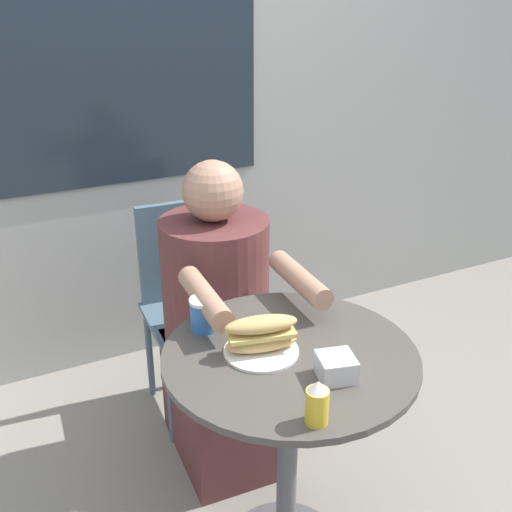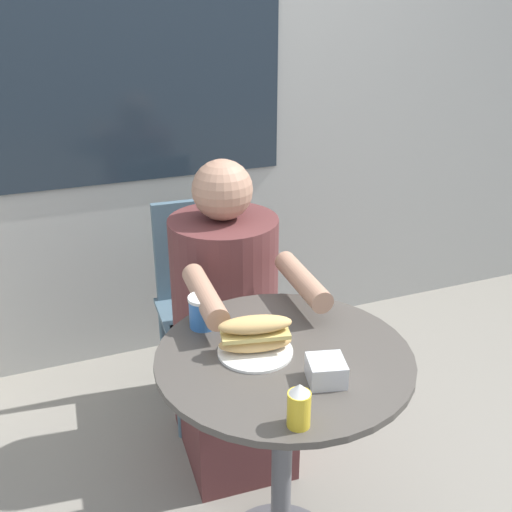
# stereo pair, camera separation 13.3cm
# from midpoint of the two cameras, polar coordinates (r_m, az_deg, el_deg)

# --- Properties ---
(storefront_wall) EXTENTS (8.00, 0.09, 2.80)m
(storefront_wall) POSITION_cam_midpoint_polar(r_m,az_deg,el_deg) (2.66, -13.51, 18.33)
(storefront_wall) COLOR #9E9E99
(storefront_wall) RESTS_ON ground_plane
(cafe_table) EXTENTS (0.69, 0.69, 0.75)m
(cafe_table) POSITION_cam_midpoint_polar(r_m,az_deg,el_deg) (1.74, 0.85, -14.84)
(cafe_table) COLOR #47423D
(cafe_table) RESTS_ON ground_plane
(diner_chair) EXTENTS (0.40, 0.40, 0.87)m
(diner_chair) POSITION_cam_midpoint_polar(r_m,az_deg,el_deg) (2.47, -8.02, -3.16)
(diner_chair) COLOR slate
(diner_chair) RESTS_ON ground_plane
(seated_diner) EXTENTS (0.40, 0.70, 1.13)m
(seated_diner) POSITION_cam_midpoint_polar(r_m,az_deg,el_deg) (2.19, -5.10, -7.90)
(seated_diner) COLOR brown
(seated_diner) RESTS_ON ground_plane
(sandwich_on_plate) EXTENTS (0.21, 0.20, 0.11)m
(sandwich_on_plate) POSITION_cam_midpoint_polar(r_m,az_deg,el_deg) (1.59, -1.91, -7.79)
(sandwich_on_plate) COLOR white
(sandwich_on_plate) RESTS_ON cafe_table
(drink_cup) EXTENTS (0.08, 0.08, 0.10)m
(drink_cup) POSITION_cam_midpoint_polar(r_m,az_deg,el_deg) (1.71, -7.21, -5.53)
(drink_cup) COLOR #336BB7
(drink_cup) RESTS_ON cafe_table
(napkin_box) EXTENTS (0.11, 0.11, 0.06)m
(napkin_box) POSITION_cam_midpoint_polar(r_m,az_deg,el_deg) (1.51, 5.11, -10.55)
(napkin_box) COLOR silver
(napkin_box) RESTS_ON cafe_table
(condiment_bottle) EXTENTS (0.05, 0.05, 0.11)m
(condiment_bottle) POSITION_cam_midpoint_polar(r_m,az_deg,el_deg) (1.36, 2.99, -13.86)
(condiment_bottle) COLOR gold
(condiment_bottle) RESTS_ON cafe_table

